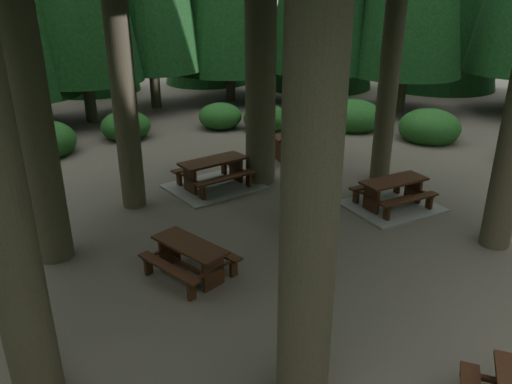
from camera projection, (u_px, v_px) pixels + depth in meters
ground at (298, 257)px, 11.24m from camera, size 80.00×80.00×0.00m
picnic_table_a at (392, 198)px, 13.66m from camera, size 2.73×2.41×0.81m
picnic_table_b at (190, 254)px, 10.34m from camera, size 1.63×1.91×0.75m
picnic_table_c at (214, 178)px, 15.00m from camera, size 2.68×2.25×0.88m
picnic_table_d at (299, 143)px, 17.53m from camera, size 2.33×2.09×0.84m
shrub_ring at (298, 221)px, 12.03m from camera, size 23.86×24.64×1.49m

